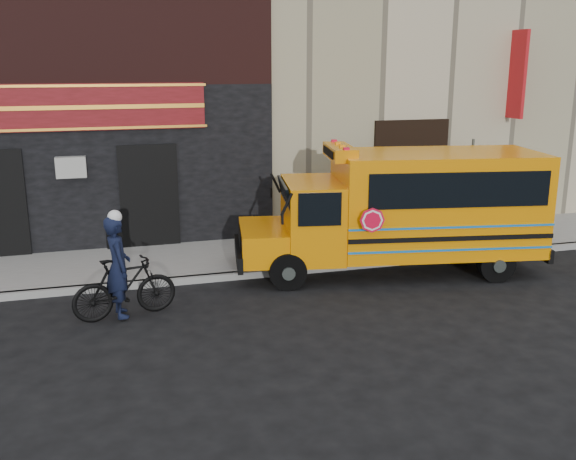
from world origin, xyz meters
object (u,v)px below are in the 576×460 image
at_px(school_bus, 408,207).
at_px(cyclist, 118,269).
at_px(sign_pole, 470,191).
at_px(bicycle, 125,288).

xyz_separation_m(school_bus, cyclist, (-6.40, -1.12, -0.55)).
bearing_deg(sign_pole, bicycle, -166.77).
bearing_deg(school_bus, sign_pole, 22.38).
bearing_deg(school_bus, cyclist, -170.04).
bearing_deg(bicycle, sign_pole, -88.22).
distance_m(school_bus, bicycle, 6.47).
bearing_deg(bicycle, school_bus, -91.48).
relative_size(sign_pole, cyclist, 1.50).
distance_m(school_bus, cyclist, 6.52).
xyz_separation_m(school_bus, bicycle, (-6.31, -1.11, -0.92)).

